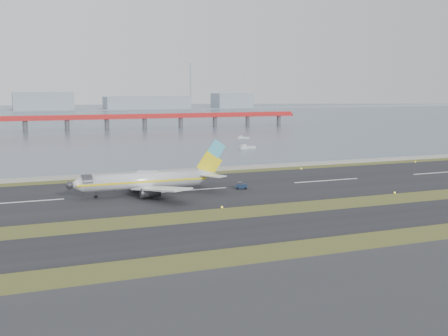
# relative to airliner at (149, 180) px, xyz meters

# --- Properties ---
(ground) EXTENTS (1000.00, 1000.00, 0.00)m
(ground) POSITION_rel_airliner_xyz_m (10.51, -28.33, -3.46)
(ground) COLOR #36491A
(ground) RESTS_ON ground
(apron_strip) EXTENTS (1000.00, 50.00, 0.10)m
(apron_strip) POSITION_rel_airliner_xyz_m (10.51, -83.33, -3.41)
(apron_strip) COLOR #2D2E30
(apron_strip) RESTS_ON ground
(taxiway_strip) EXTENTS (1000.00, 18.00, 0.10)m
(taxiway_strip) POSITION_rel_airliner_xyz_m (10.51, -40.33, -3.41)
(taxiway_strip) COLOR black
(taxiway_strip) RESTS_ON ground
(runway_strip) EXTENTS (1000.00, 45.00, 0.10)m
(runway_strip) POSITION_rel_airliner_xyz_m (10.51, 1.67, -3.41)
(runway_strip) COLOR black
(runway_strip) RESTS_ON ground
(seawall) EXTENTS (1000.00, 2.50, 1.00)m
(seawall) POSITION_rel_airliner_xyz_m (10.51, 31.67, -2.96)
(seawall) COLOR #989892
(seawall) RESTS_ON ground
(bay_water) EXTENTS (1400.00, 800.00, 1.30)m
(bay_water) POSITION_rel_airliner_xyz_m (10.51, 431.67, -3.46)
(bay_water) COLOR #4D5E6E
(bay_water) RESTS_ON ground
(red_pier) EXTENTS (260.00, 5.00, 10.20)m
(red_pier) POSITION_rel_airliner_xyz_m (30.51, 221.67, 3.82)
(red_pier) COLOR red
(red_pier) RESTS_ON ground
(far_shoreline) EXTENTS (1400.00, 80.00, 60.50)m
(far_shoreline) POSITION_rel_airliner_xyz_m (24.13, 591.67, 2.61)
(far_shoreline) COLOR #8A97A3
(far_shoreline) RESTS_ON ground
(airliner) EXTENTS (38.52, 32.89, 12.80)m
(airliner) POSITION_rel_airliner_xyz_m (0.00, 0.00, 0.00)
(airliner) COLOR silver
(airliner) RESTS_ON ground
(pushback_tug) EXTENTS (3.28, 2.63, 1.84)m
(pushback_tug) POSITION_rel_airliner_xyz_m (23.54, -1.34, -2.56)
(pushback_tug) COLOR #16253D
(pushback_tug) RESTS_ON ground
(workboat_near) EXTENTS (8.41, 4.27, 1.95)m
(workboat_near) POSITION_rel_airliner_xyz_m (64.83, 87.27, -2.84)
(workboat_near) COLOR silver
(workboat_near) RESTS_ON ground
(workboat_far) EXTENTS (6.34, 3.55, 1.47)m
(workboat_far) POSITION_rel_airliner_xyz_m (84.19, 134.33, -2.99)
(workboat_far) COLOR silver
(workboat_far) RESTS_ON ground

